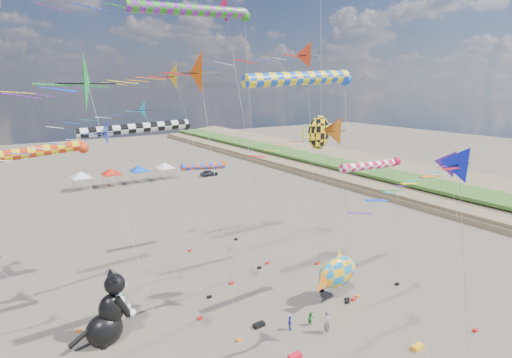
{
  "coord_description": "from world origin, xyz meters",
  "views": [
    {
      "loc": [
        -17.65,
        -12.0,
        17.61
      ],
      "look_at": [
        -1.81,
        12.0,
        10.86
      ],
      "focal_mm": 28.0,
      "sensor_mm": 36.0,
      "label": 1
    }
  ],
  "objects": [
    {
      "name": "windsock_4",
      "position": [
        0.92,
        25.82,
        9.15
      ],
      "size": [
        6.55,
        0.73,
        9.59
      ],
      "color": "#BE3D0D",
      "rests_on": "ground"
    },
    {
      "name": "delta_kite_2",
      "position": [
        2.57,
        8.93,
        14.08
      ],
      "size": [
        10.68,
        2.3,
        15.51
      ],
      "color": "orange",
      "rests_on": "ground"
    },
    {
      "name": "person_adult",
      "position": [
        0.89,
        6.68,
        0.9
      ],
      "size": [
        0.78,
        0.67,
        1.81
      ],
      "primitive_type": "imported",
      "rotation": [
        0.0,
        0.0,
        0.44
      ],
      "color": "gray",
      "rests_on": "ground"
    },
    {
      "name": "kite_bag_0",
      "position": [
        4.79,
        1.88,
        0.15
      ],
      "size": [
        0.9,
        0.44,
        0.3
      ],
      "primitive_type": "cube",
      "color": "#FFAA15",
      "rests_on": "ground"
    },
    {
      "name": "angelfish_kite",
      "position": [
        3.25,
        11.09,
        13.94
      ],
      "size": [
        3.74,
        3.02,
        15.37
      ],
      "color": "yellow",
      "rests_on": "ground"
    },
    {
      "name": "windsock_1",
      "position": [
        -14.75,
        21.77,
        12.74
      ],
      "size": [
        8.36,
        0.87,
        13.22
      ],
      "color": "red",
      "rests_on": "ground"
    },
    {
      "name": "delta_kite_4",
      "position": [
        -11.15,
        13.37,
        14.37
      ],
      "size": [
        10.32,
        1.89,
        15.66
      ],
      "color": "blue",
      "rests_on": "ground"
    },
    {
      "name": "fish_inflatable",
      "position": [
        4.8,
        9.77,
        2.48
      ],
      "size": [
        5.41,
        2.63,
        4.53
      ],
      "color": "#147BC8",
      "rests_on": "ground"
    },
    {
      "name": "delta_kite_3",
      "position": [
        -5.93,
        25.8,
        15.06
      ],
      "size": [
        10.9,
        1.88,
        16.39
      ],
      "color": "#1BACC2",
      "rests_on": "ground"
    },
    {
      "name": "windsock_3",
      "position": [
        -0.1,
        8.74,
        18.0
      ],
      "size": [
        10.0,
        0.92,
        18.52
      ],
      "color": "blue",
      "rests_on": "ground"
    },
    {
      "name": "delta_kite_7",
      "position": [
        4.04,
        15.68,
        19.87
      ],
      "size": [
        12.89,
        2.5,
        21.41
      ],
      "color": "red",
      "rests_on": "ground"
    },
    {
      "name": "windsock_2",
      "position": [
        -3.37,
        18.1,
        23.19
      ],
      "size": [
        11.56,
        0.91,
        23.71
      ],
      "color": "#238D19",
      "rests_on": "ground"
    },
    {
      "name": "child_green",
      "position": [
        0.52,
        8.04,
        0.55
      ],
      "size": [
        0.54,
        0.42,
        1.09
      ],
      "primitive_type": "imported",
      "rotation": [
        0.0,
        0.0,
        -0.01
      ],
      "color": "#1B7D26",
      "rests_on": "ground"
    },
    {
      "name": "kite_bag_1",
      "position": [
        -2.85,
        5.75,
        0.15
      ],
      "size": [
        0.9,
        0.44,
        0.3
      ],
      "primitive_type": "cube",
      "color": "red",
      "rests_on": "ground"
    },
    {
      "name": "cat_inflatable",
      "position": [
        -12.59,
        14.49,
        2.6
      ],
      "size": [
        3.99,
        2.2,
        5.21
      ],
      "primitive_type": null,
      "rotation": [
        0.0,
        0.0,
        0.07
      ],
      "color": "black",
      "rests_on": "ground"
    },
    {
      "name": "tent_row",
      "position": [
        1.5,
        60.0,
        3.15
      ],
      "size": [
        19.2,
        4.2,
        3.8
      ],
      "color": "white",
      "rests_on": "ground"
    },
    {
      "name": "parked_car",
      "position": [
        17.32,
        58.0,
        0.61
      ],
      "size": [
        3.57,
        1.46,
        1.21
      ],
      "primitive_type": "imported",
      "rotation": [
        0.0,
        0.0,
        1.58
      ],
      "color": "#26262D",
      "rests_on": "ground"
    },
    {
      "name": "kite_bag_2",
      "position": [
        -2.84,
        10.03,
        0.15
      ],
      "size": [
        0.9,
        0.44,
        0.3
      ],
      "primitive_type": "cube",
      "color": "black",
      "rests_on": "ground"
    },
    {
      "name": "child_blue",
      "position": [
        -1.17,
        8.46,
        0.56
      ],
      "size": [
        0.57,
        0.71,
        1.12
      ],
      "primitive_type": "imported",
      "rotation": [
        0.0,
        0.0,
        1.04
      ],
      "color": "#3730B2",
      "rests_on": "ground"
    },
    {
      "name": "delta_kite_5",
      "position": [
        5.55,
        0.78,
        12.49
      ],
      "size": [
        9.48,
        1.97,
        13.79
      ],
      "color": "#59259B",
      "rests_on": "ground"
    },
    {
      "name": "delta_kite_8",
      "position": [
        -14.36,
        6.07,
        17.52
      ],
      "size": [
        11.28,
        2.55,
        19.06
      ],
      "color": "green",
      "rests_on": "ground"
    },
    {
      "name": "delta_kite_6",
      "position": [
        -0.5,
        18.52,
        23.64
      ],
      "size": [
        16.42,
        2.89,
        25.36
      ],
      "color": "#F6124B",
      "rests_on": "ground"
    },
    {
      "name": "delta_kite_11",
      "position": [
        -8.48,
        9.37,
        18.15
      ],
      "size": [
        12.18,
        2.69,
        19.74
      ],
      "color": "#E24A02",
      "rests_on": "ground"
    },
    {
      "name": "delta_kite_0",
      "position": [
        -7.29,
        16.84,
        17.98
      ],
      "size": [
        13.87,
        2.2,
        19.42
      ],
      "color": "orange",
      "rests_on": "ground"
    },
    {
      "name": "delta_kite_9",
      "position": [
        0.04,
        -1.29,
        13.61
      ],
      "size": [
        11.58,
        1.98,
        14.95
      ],
      "color": "#121ED4",
      "rests_on": "ground"
    },
    {
      "name": "windsock_0",
      "position": [
        -9.0,
        15.81,
        14.62
      ],
      "size": [
        9.31,
        0.69,
        15.06
      ],
      "color": "black",
      "rests_on": "ground"
    },
    {
      "name": "windsock_5",
      "position": [
        6.83,
        8.46,
        11.49
      ],
      "size": [
        8.1,
        0.68,
        11.91
      ],
      "color": "red",
      "rests_on": "ground"
    }
  ]
}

